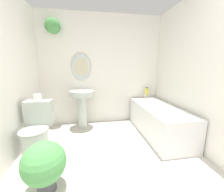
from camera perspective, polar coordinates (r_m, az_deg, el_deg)
name	(u,v)px	position (r m, az deg, el deg)	size (l,w,h in m)	color
wall_back	(99,68)	(3.15, -5.43, 11.38)	(2.78, 0.29, 2.40)	silver
wall_right	(202,72)	(2.45, 33.32, 8.25)	(0.06, 2.74, 2.40)	silver
toilet	(37,131)	(2.37, -28.77, -12.75)	(0.39, 0.57, 0.77)	#B2BCB2
pedestal_sink	(82,102)	(2.92, -12.26, -2.49)	(0.50, 0.50, 0.90)	#B2BCB2
bathtub	(158,120)	(2.81, 18.65, -9.27)	(0.64, 1.53, 0.63)	silver
shampoo_bottle	(147,91)	(3.33, 14.17, 1.86)	(0.07, 0.07, 0.19)	gold
potted_plant	(44,164)	(1.69, -26.28, -24.00)	(0.43, 0.43, 0.54)	#47474C
toilet_paper_roll	(38,97)	(2.39, -28.51, -0.52)	(0.11, 0.11, 0.10)	white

